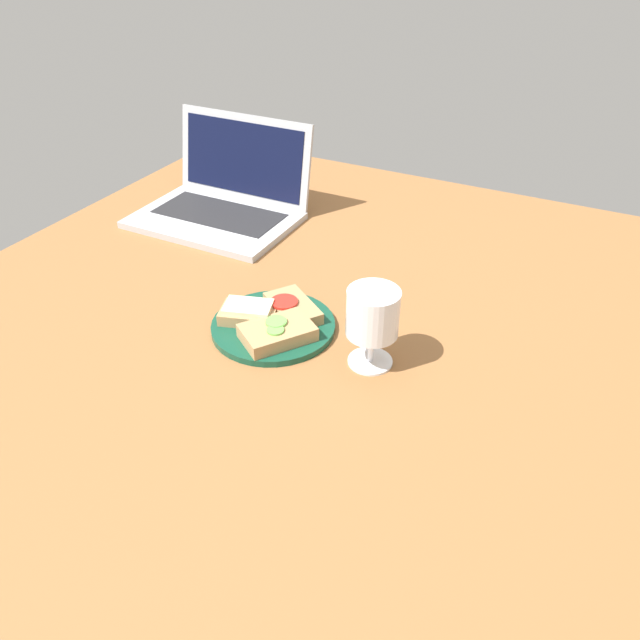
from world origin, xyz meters
TOP-DOWN VIEW (x-y plane):
  - wooden_table at (0.00, 0.00)cm, footprint 140.00×140.00cm
  - plate at (-5.16, -6.75)cm, footprint 21.15×21.15cm
  - sandwich_with_tomato at (-3.73, -2.61)cm, footprint 12.69×11.53cm
  - sandwich_with_cheese at (-9.53, -7.53)cm, footprint 10.81×8.62cm
  - sandwich_with_cucumber at (-2.32, -10.13)cm, footprint 12.77×13.71cm
  - wine_glass at (13.17, -7.60)cm, footprint 8.15×8.15cm
  - laptop at (-37.97, 26.97)cm, footprint 35.24×27.69cm

SIDE VIEW (x-z plane):
  - wooden_table at x=0.00cm, z-range 0.00..3.00cm
  - plate at x=-5.16cm, z-range 3.00..4.16cm
  - sandwich_with_tomato at x=-3.73cm, z-range 4.02..6.58cm
  - sandwich_with_cucumber at x=-2.32cm, z-range 4.01..6.86cm
  - sandwich_with_cheese at x=-9.53cm, z-range 4.07..7.00cm
  - laptop at x=-37.97cm, z-range -3.14..17.22cm
  - wine_glass at x=13.17cm, z-range 5.13..18.35cm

